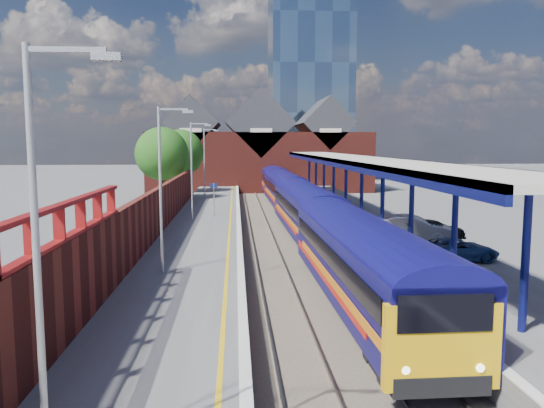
{
  "coord_description": "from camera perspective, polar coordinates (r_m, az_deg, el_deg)",
  "views": [
    {
      "loc": [
        -3.35,
        -16.47,
        6.47
      ],
      "look_at": [
        -1.0,
        17.46,
        2.6
      ],
      "focal_mm": 35.0,
      "sensor_mm": 36.0,
      "label": 1
    }
  ],
  "objects": [
    {
      "name": "ground",
      "position": [
        47.04,
        0.16,
        -1.41
      ],
      "size": [
        240.0,
        240.0,
        0.0
      ],
      "primitive_type": "plane",
      "color": "#5B5B5E",
      "rests_on": "ground"
    },
    {
      "name": "ballast_bed",
      "position": [
        37.19,
        1.27,
        -3.48
      ],
      "size": [
        6.0,
        76.0,
        0.06
      ],
      "primitive_type": "cube",
      "color": "#473D33",
      "rests_on": "ground"
    },
    {
      "name": "rails",
      "position": [
        37.17,
        1.27,
        -3.35
      ],
      "size": [
        4.51,
        76.0,
        0.14
      ],
      "color": "slate",
      "rests_on": "ground"
    },
    {
      "name": "left_platform",
      "position": [
        37.02,
        -7.25,
        -2.84
      ],
      "size": [
        5.0,
        76.0,
        1.0
      ],
      "primitive_type": "cube",
      "color": "#565659",
      "rests_on": "ground"
    },
    {
      "name": "right_platform",
      "position": [
        38.12,
        10.3,
        -2.62
      ],
      "size": [
        6.0,
        76.0,
        1.0
      ],
      "primitive_type": "cube",
      "color": "#565659",
      "rests_on": "ground"
    },
    {
      "name": "coping_left",
      "position": [
        36.88,
        -3.61,
        -2.01
      ],
      "size": [
        0.3,
        76.0,
        0.05
      ],
      "primitive_type": "cube",
      "color": "silver",
      "rests_on": "left_platform"
    },
    {
      "name": "coping_right",
      "position": [
        37.44,
        6.08,
        -1.91
      ],
      "size": [
        0.3,
        76.0,
        0.05
      ],
      "primitive_type": "cube",
      "color": "silver",
      "rests_on": "right_platform"
    },
    {
      "name": "yellow_line",
      "position": [
        36.88,
        -4.54,
        -2.05
      ],
      "size": [
        0.14,
        76.0,
        0.01
      ],
      "primitive_type": "cube",
      "color": "yellow",
      "rests_on": "left_platform"
    },
    {
      "name": "train",
      "position": [
        44.95,
        2.25,
        0.94
      ],
      "size": [
        3.06,
        65.94,
        3.45
      ],
      "color": "#0E0C57",
      "rests_on": "ground"
    },
    {
      "name": "canopy",
      "position": [
        39.44,
        9.01,
        4.64
      ],
      "size": [
        4.5,
        52.0,
        4.48
      ],
      "color": "#0D1250",
      "rests_on": "right_platform"
    },
    {
      "name": "lamp_post_a",
      "position": [
        9.11,
        -23.27,
        -3.39
      ],
      "size": [
        1.48,
        0.18,
        7.0
      ],
      "color": "#A5A8AA",
      "rests_on": "left_platform"
    },
    {
      "name": "lamp_post_b",
      "position": [
        22.72,
        -11.59,
        2.63
      ],
      "size": [
        1.48,
        0.18,
        7.0
      ],
      "color": "#A5A8AA",
      "rests_on": "left_platform"
    },
    {
      "name": "lamp_post_c",
      "position": [
        38.62,
        -8.45,
        4.23
      ],
      "size": [
        1.48,
        0.18,
        7.0
      ],
      "color": "#A5A8AA",
      "rests_on": "left_platform"
    },
    {
      "name": "lamp_post_d",
      "position": [
        54.57,
        -7.15,
        4.89
      ],
      "size": [
        1.48,
        0.18,
        7.0
      ],
      "color": "#A5A8AA",
      "rests_on": "left_platform"
    },
    {
      "name": "platform_sign",
      "position": [
        40.68,
        -6.27,
        1.12
      ],
      "size": [
        0.55,
        0.08,
        2.5
      ],
      "color": "#A5A8AA",
      "rests_on": "left_platform"
    },
    {
      "name": "brick_wall",
      "position": [
        30.65,
        -12.84,
        -1.21
      ],
      "size": [
        0.35,
        50.0,
        3.86
      ],
      "color": "#5E1E18",
      "rests_on": "left_platform"
    },
    {
      "name": "station_building",
      "position": [
        74.55,
        -1.39,
        5.71
      ],
      "size": [
        30.0,
        12.12,
        13.78
      ],
      "color": "#5E1E18",
      "rests_on": "ground"
    },
    {
      "name": "glass_tower",
      "position": [
        98.35,
        4.01,
        14.51
      ],
      "size": [
        14.2,
        14.2,
        40.3
      ],
      "color": "#4A607F",
      "rests_on": "ground"
    },
    {
      "name": "tree_near",
      "position": [
        52.85,
        -11.61,
        5.15
      ],
      "size": [
        5.2,
        5.2,
        8.1
      ],
      "color": "#382314",
      "rests_on": "ground"
    },
    {
      "name": "tree_far",
      "position": [
        60.68,
        -9.67,
        5.35
      ],
      "size": [
        5.2,
        5.2,
        8.1
      ],
      "color": "#382314",
      "rests_on": "ground"
    },
    {
      "name": "parked_car_silver",
      "position": [
        30.8,
        14.88,
        -2.56
      ],
      "size": [
        4.76,
        2.79,
        1.48
      ],
      "primitive_type": "imported",
      "rotation": [
        0.0,
        0.0,
        1.28
      ],
      "color": "#BDBCC2",
      "rests_on": "right_platform"
    },
    {
      "name": "parked_car_dark",
      "position": [
        31.54,
        16.78,
        -2.68
      ],
      "size": [
        4.37,
        2.62,
        1.19
      ],
      "primitive_type": "imported",
      "rotation": [
        0.0,
        0.0,
        1.82
      ],
      "color": "black",
      "rests_on": "right_platform"
    },
    {
      "name": "parked_car_blue",
      "position": [
        26.38,
        19.23,
        -4.65
      ],
      "size": [
        4.02,
        2.08,
        1.08
      ],
      "primitive_type": "imported",
      "rotation": [
        0.0,
        0.0,
        1.65
      ],
      "color": "navy",
      "rests_on": "right_platform"
    }
  ]
}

